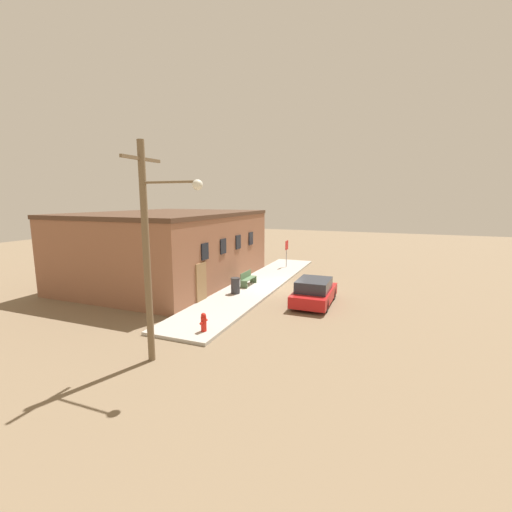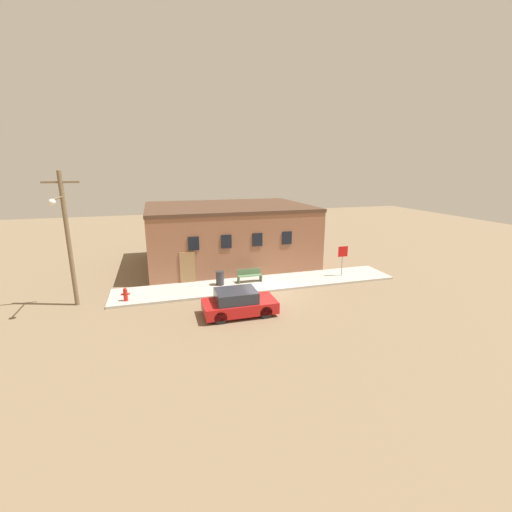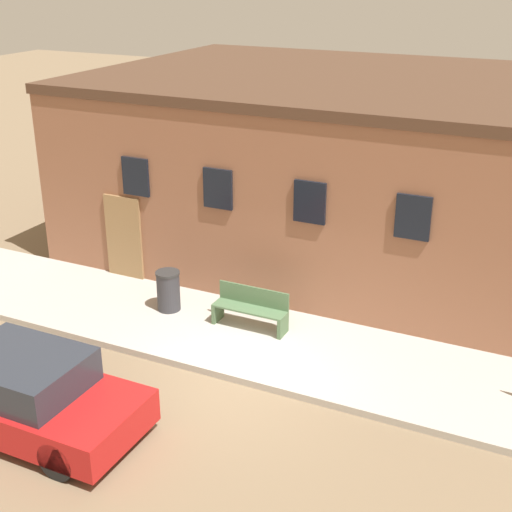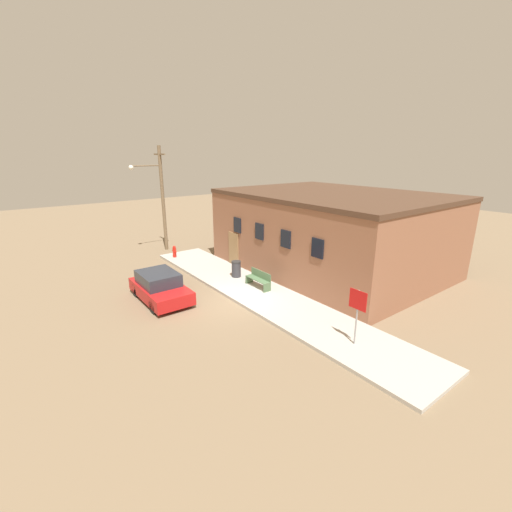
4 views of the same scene
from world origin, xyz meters
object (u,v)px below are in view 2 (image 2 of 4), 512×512
Objects in this scene: bench at (249,275)px; parked_car at (238,303)px; stop_sign at (343,255)px; utility_pole at (67,235)px; trash_bin at (220,278)px; fire_hydrant at (125,294)px.

parked_car is at bearing -112.05° from bench.
utility_pole is at bearing -178.98° from stop_sign.
parked_car is (-8.42, -4.02, -0.98)m from stop_sign.
stop_sign is 6.67m from bench.
trash_bin is 0.24× the size of parked_car.
parked_car is at bearing -30.00° from fire_hydrant.
utility_pole is 9.84m from parked_car.
stop_sign is 1.31× the size of bench.
stop_sign is at bearing -3.52° from trash_bin.
utility_pole is at bearing -175.04° from bench.
stop_sign is at bearing -5.20° from bench.
bench is at bearing 67.95° from parked_car.
stop_sign is (14.23, 0.67, 1.10)m from fire_hydrant.
utility_pole reaches higher than bench.
bench is at bearing 174.80° from stop_sign.
stop_sign is 8.64m from trash_bin.
parked_car reaches higher than bench.
parked_car is (5.81, -3.35, 0.12)m from fire_hydrant.
parked_car reaches higher than trash_bin.
fire_hydrant is at bearing -177.31° from stop_sign.
trash_bin is (5.68, 1.20, 0.07)m from fire_hydrant.
fire_hydrant is 0.48× the size of bench.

